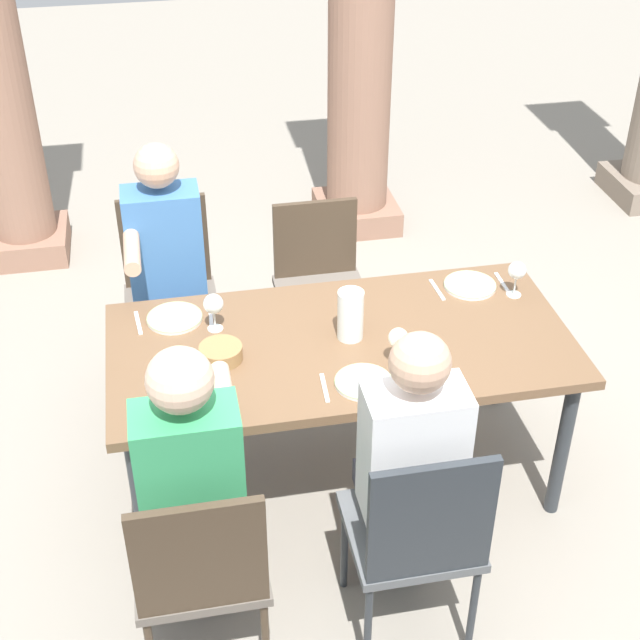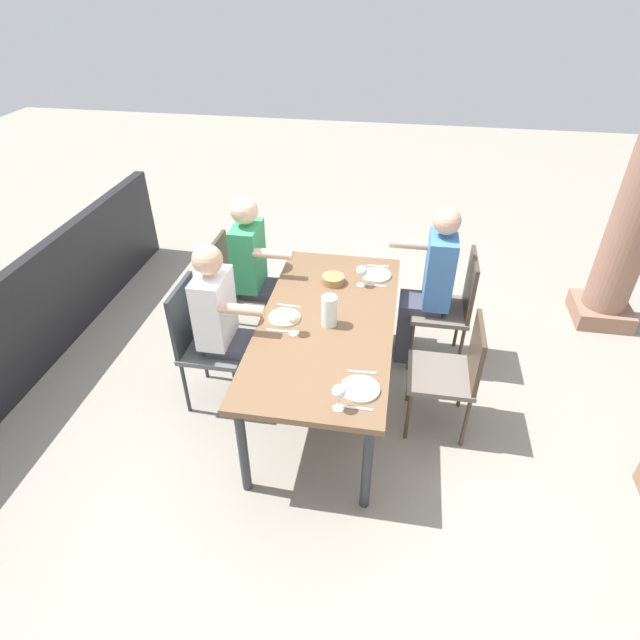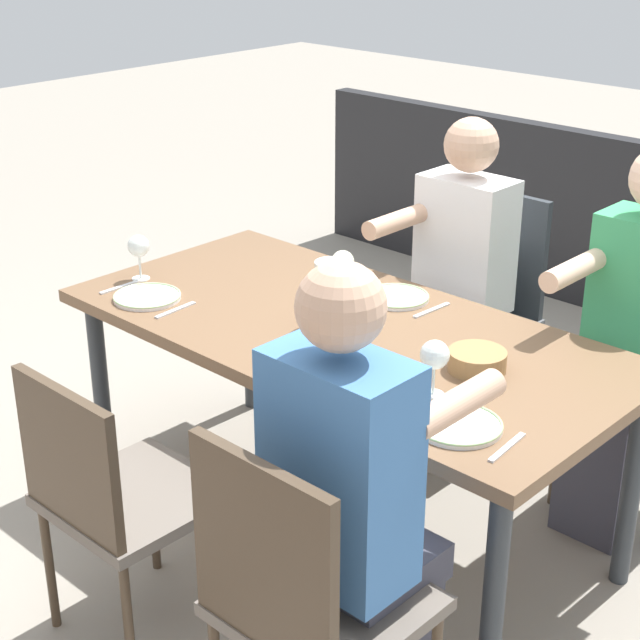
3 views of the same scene
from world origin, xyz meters
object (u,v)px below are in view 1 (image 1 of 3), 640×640
Objects in this scene: chair_mid_north at (320,278)px; wine_glass_0 at (213,305)px; wine_glass_1 at (398,339)px; bread_basket at (221,353)px; water_pitcher at (350,317)px; chair_mid_south at (418,532)px; diner_guest_third at (168,277)px; dining_table at (341,354)px; plate_0 at (175,318)px; diner_man_white at (192,487)px; chair_west_south at (200,566)px; chair_west_north at (169,284)px; diner_woman_green at (407,466)px; wine_glass_2 at (517,271)px; plate_2 at (470,285)px; plate_1 at (364,382)px.

wine_glass_0 is (-0.57, -0.69, 0.36)m from chair_mid_north.
wine_glass_1 reaches higher than bread_basket.
chair_mid_south is at bearing -87.45° from water_pitcher.
dining_table is at bearing -46.15° from diner_guest_third.
diner_guest_third is 5.74× the size of plate_0.
diner_man_white is 0.99m from water_pitcher.
bread_basket is at bearing 78.67° from chair_west_south.
chair_west_north is at bearing 103.46° from wine_glass_0.
diner_guest_third reaches higher than diner_woman_green.
dining_table is 1.94× the size of chair_mid_south.
bread_basket is (-0.53, -0.05, -0.07)m from water_pitcher.
diner_man_white reaches higher than diner_woman_green.
chair_mid_south is 0.76m from wine_glass_1.
plate_2 is at bearing 148.83° from wine_glass_2.
dining_table is 0.89m from chair_mid_south.
diner_woman_green is at bearing -56.72° from wine_glass_0.
plate_2 is 1.17m from bread_basket.
chair_west_north is 1.64m from wine_glass_2.
diner_man_white is at bearing -100.86° from wine_glass_0.
bread_basket is at bearing 130.77° from diner_woman_green.
chair_mid_south is at bearing -67.17° from chair_west_north.
diner_guest_third is at bearing 133.85° from dining_table.
wine_glass_1 reaches higher than dining_table.
chair_mid_south is (0.08, -0.88, -0.13)m from dining_table.
wine_glass_2 reaches higher than chair_mid_north.
diner_man_white is at bearing -89.75° from diner_guest_third.
chair_mid_south is 1.33m from wine_glass_2.
chair_mid_south is 5.95× the size of wine_glass_1.
chair_west_south reaches higher than dining_table.
bread_basket is at bearing 153.19° from plate_1.
water_pitcher is (0.04, 0.02, 0.16)m from dining_table.
wine_glass_1 is at bearing -148.77° from wine_glass_2.
plate_1 is at bearing -59.70° from chair_west_north.
wine_glass_0 is 0.77m from wine_glass_1.
chair_mid_south is 5.66× the size of bread_basket.
water_pitcher reaches higher than dining_table.
chair_west_north is at bearing 126.86° from dining_table.
chair_west_north is 1.55m from diner_man_white.
wine_glass_2 reaches higher than plate_2.
chair_west_south reaches higher than plate_2.
bread_basket is at bearing -89.36° from wine_glass_0.
wine_glass_2 reaches higher than wine_glass_1.
dining_table is 0.17m from water_pitcher.
diner_man_white reaches higher than bread_basket.
water_pitcher is at bearing 86.91° from plate_1.
chair_west_south is 5.66× the size of wine_glass_0.
wine_glass_1 is 0.70× the size of plate_2.
wine_glass_1 is at bearing -84.59° from chair_mid_north.
diner_woman_green is 7.54× the size of bread_basket.
bread_basket is (0.17, -0.72, 0.07)m from diner_guest_third.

